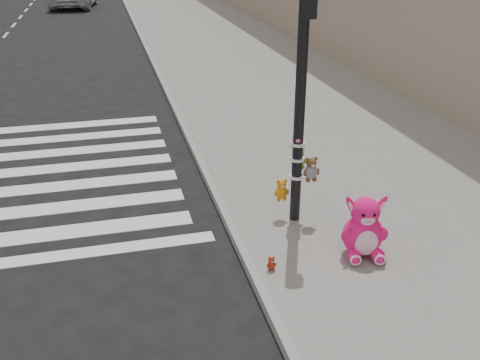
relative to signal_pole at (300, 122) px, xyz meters
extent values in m
plane|color=black|center=(-2.62, -1.81, -1.79)|extent=(120.00, 120.00, 0.00)
cube|color=slate|center=(2.38, 8.19, -1.72)|extent=(7.00, 80.00, 0.14)
cube|color=gray|center=(-1.07, 8.19, -1.72)|extent=(0.12, 80.00, 0.15)
cylinder|color=black|center=(-0.02, -0.01, 0.35)|extent=(0.16, 0.16, 4.00)
cube|color=black|center=(-0.02, -0.19, 1.75)|extent=(0.18, 0.12, 0.45)
cylinder|color=white|center=(-0.02, -0.01, -0.90)|extent=(0.22, 0.22, 0.04)
cylinder|color=white|center=(-0.02, -0.01, -0.60)|extent=(0.22, 0.22, 0.04)
cylinder|color=white|center=(-0.02, -0.01, -0.35)|extent=(0.22, 0.22, 0.04)
ellipsoid|color=#FF1577|center=(0.36, -1.43, -1.57)|extent=(0.26, 0.35, 0.17)
ellipsoid|color=#FF1577|center=(0.69, -1.50, -1.57)|extent=(0.26, 0.35, 0.17)
ellipsoid|color=#FF1577|center=(0.58, -1.21, -1.35)|extent=(0.70, 0.63, 0.60)
ellipsoid|color=#F9BFD1|center=(0.54, -1.41, -1.37)|extent=(0.35, 0.19, 0.40)
sphere|color=#FF1577|center=(0.58, -1.21, -0.97)|extent=(0.49, 0.49, 0.42)
ellipsoid|color=#FF1577|center=(0.40, -1.15, -0.92)|extent=(0.30, 0.14, 0.42)
ellipsoid|color=#FF1577|center=(0.77, -1.23, -0.92)|extent=(0.30, 0.14, 0.42)
camera|label=1|loc=(-2.75, -7.19, 2.59)|focal=40.00mm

